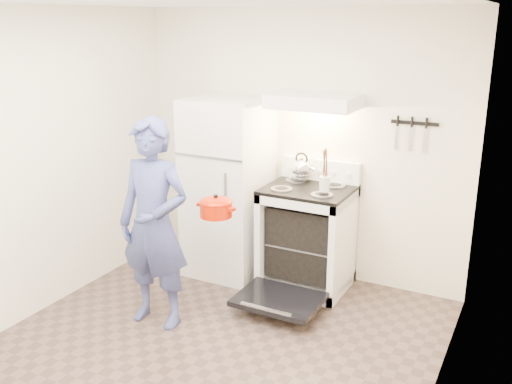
{
  "coord_description": "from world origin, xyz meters",
  "views": [
    {
      "loc": [
        2.05,
        -3.05,
        2.39
      ],
      "look_at": [
        -0.05,
        1.0,
        1.0
      ],
      "focal_mm": 40.0,
      "sensor_mm": 36.0,
      "label": 1
    }
  ],
  "objects_px": {
    "dutch_oven": "(216,209)",
    "tea_kettle": "(301,167)",
    "person": "(154,224)",
    "refrigerator": "(228,187)",
    "stove_body": "(307,239)"
  },
  "relations": [
    {
      "from": "refrigerator",
      "to": "tea_kettle",
      "type": "bearing_deg",
      "value": 15.08
    },
    {
      "from": "stove_body",
      "to": "dutch_oven",
      "type": "bearing_deg",
      "value": -117.31
    },
    {
      "from": "dutch_oven",
      "to": "tea_kettle",
      "type": "bearing_deg",
      "value": 73.31
    },
    {
      "from": "stove_body",
      "to": "tea_kettle",
      "type": "relative_size",
      "value": 3.36
    },
    {
      "from": "refrigerator",
      "to": "dutch_oven",
      "type": "height_order",
      "value": "refrigerator"
    },
    {
      "from": "tea_kettle",
      "to": "stove_body",
      "type": "bearing_deg",
      "value": -48.42
    },
    {
      "from": "person",
      "to": "dutch_oven",
      "type": "relative_size",
      "value": 5.11
    },
    {
      "from": "refrigerator",
      "to": "tea_kettle",
      "type": "relative_size",
      "value": 6.21
    },
    {
      "from": "dutch_oven",
      "to": "refrigerator",
      "type": "bearing_deg",
      "value": 113.92
    },
    {
      "from": "tea_kettle",
      "to": "person",
      "type": "height_order",
      "value": "person"
    },
    {
      "from": "tea_kettle",
      "to": "dutch_oven",
      "type": "relative_size",
      "value": 0.83
    },
    {
      "from": "stove_body",
      "to": "dutch_oven",
      "type": "xyz_separation_m",
      "value": [
        -0.44,
        -0.86,
        0.48
      ]
    },
    {
      "from": "tea_kettle",
      "to": "person",
      "type": "xyz_separation_m",
      "value": [
        -0.69,
        -1.32,
        -0.24
      ]
    },
    {
      "from": "stove_body",
      "to": "tea_kettle",
      "type": "distance_m",
      "value": 0.66
    },
    {
      "from": "refrigerator",
      "to": "stove_body",
      "type": "relative_size",
      "value": 1.85
    }
  ]
}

